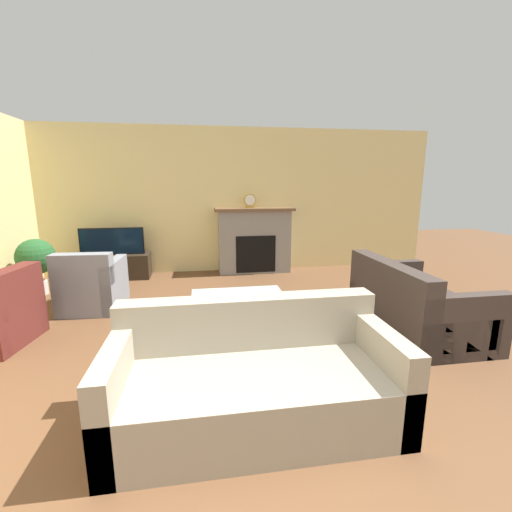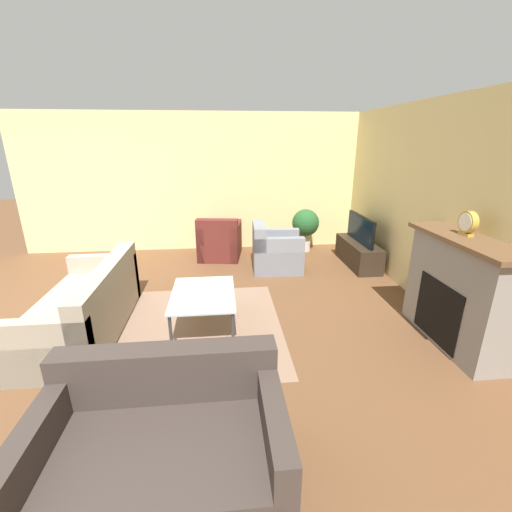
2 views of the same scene
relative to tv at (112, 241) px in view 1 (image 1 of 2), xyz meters
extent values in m
cube|color=beige|center=(1.65, 0.33, 0.67)|extent=(8.91, 0.06, 2.70)
cube|color=#896B56|center=(1.95, -2.75, -0.67)|extent=(2.23, 1.95, 0.00)
cube|color=gray|center=(2.55, 0.09, -0.06)|extent=(1.35, 0.42, 1.23)
cube|color=black|center=(2.55, -0.13, -0.29)|extent=(0.74, 0.01, 0.69)
cube|color=brown|center=(2.55, 0.06, 0.53)|extent=(1.47, 0.48, 0.05)
cube|color=#2D2319|center=(0.00, 0.00, -0.46)|extent=(1.24, 0.44, 0.44)
cube|color=black|center=(0.00, 0.00, 0.00)|extent=(1.08, 0.05, 0.48)
cube|color=black|center=(0.00, -0.02, 0.00)|extent=(1.04, 0.01, 0.44)
cube|color=#9E937F|center=(1.91, -4.14, -0.47)|extent=(1.98, 0.90, 0.42)
cube|color=#9E937F|center=(1.91, -3.79, -0.06)|extent=(1.98, 0.20, 0.40)
cube|color=#9E937F|center=(0.99, -4.14, -0.35)|extent=(0.14, 0.90, 0.66)
cube|color=#9E937F|center=(2.83, -4.14, -0.35)|extent=(0.14, 0.90, 0.66)
cube|color=#3D332D|center=(4.00, -2.88, -0.47)|extent=(0.97, 1.55, 0.42)
cube|color=#3D332D|center=(3.62, -2.88, -0.06)|extent=(0.20, 1.55, 0.40)
cube|color=#3D332D|center=(4.00, -3.58, -0.35)|extent=(0.97, 0.14, 0.66)
cube|color=#3D332D|center=(4.00, -2.18, -0.35)|extent=(0.97, 0.14, 0.66)
cube|color=#5B231E|center=(-0.39, -2.55, -0.06)|extent=(0.31, 0.78, 0.40)
cube|color=#5B231E|center=(-0.68, -2.19, -0.35)|extent=(0.89, 0.27, 0.66)
cube|color=gray|center=(0.08, -1.51, -0.47)|extent=(0.76, 0.87, 0.42)
cube|color=gray|center=(0.07, -1.83, -0.06)|extent=(0.73, 0.24, 0.40)
cube|color=gray|center=(0.37, -1.52, -0.35)|extent=(0.18, 0.84, 0.66)
cube|color=gray|center=(-0.21, -1.49, -0.35)|extent=(0.18, 0.84, 0.66)
cylinder|color=#333338|center=(1.47, -3.04, -0.46)|extent=(0.04, 0.04, 0.43)
cylinder|color=#333338|center=(2.42, -3.04, -0.46)|extent=(0.04, 0.04, 0.43)
cylinder|color=#333338|center=(1.47, -2.38, -0.46)|extent=(0.04, 0.04, 0.43)
cylinder|color=#333338|center=(2.42, -2.38, -0.46)|extent=(0.04, 0.04, 0.43)
cube|color=silver|center=(1.95, -2.71, -0.24)|extent=(1.03, 0.75, 0.02)
cylinder|color=beige|center=(-0.92, -0.77, -0.57)|extent=(0.23, 0.23, 0.21)
cylinder|color=#4C3823|center=(-0.92, -0.77, -0.38)|extent=(0.03, 0.03, 0.16)
sphere|color=#235628|center=(-0.92, -0.77, -0.09)|extent=(0.54, 0.54, 0.54)
cube|color=#B79338|center=(2.47, 0.09, 0.57)|extent=(0.16, 0.07, 0.03)
cylinder|color=#B79338|center=(2.47, 0.09, 0.70)|extent=(0.23, 0.07, 0.23)
cylinder|color=white|center=(2.47, 0.05, 0.70)|extent=(0.19, 0.00, 0.19)
camera|label=1|loc=(1.57, -6.27, 1.00)|focal=24.00mm
camera|label=2|loc=(5.70, -2.46, 1.51)|focal=24.00mm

